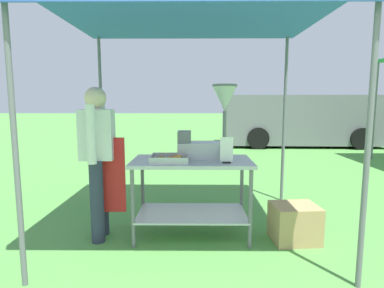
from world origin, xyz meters
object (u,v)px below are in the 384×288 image
donut_fryer (210,131)px  stall_canopy (192,18)px  van_grey (301,120)px  supply_crate (294,223)px  donut_tray (170,160)px  vendor (98,155)px  menu_sign (227,152)px  donut_cart (192,180)px

donut_fryer → stall_canopy: bearing=172.9°
stall_canopy → van_grey: stall_canopy is taller
donut_fryer → supply_crate: bearing=-13.0°
donut_fryer → supply_crate: (0.89, -0.20, -0.96)m
stall_canopy → supply_crate: size_ratio=5.76×
stall_canopy → donut_tray: size_ratio=7.36×
donut_tray → vendor: (-0.76, 0.07, 0.03)m
donut_tray → menu_sign: 0.58m
donut_cart → menu_sign: size_ratio=4.80×
donut_cart → vendor: (-0.98, -0.07, 0.28)m
menu_sign → stall_canopy: bearing=140.9°
stall_canopy → supply_crate: 2.40m
donut_tray → menu_sign: menu_sign is taller
donut_cart → menu_sign: 0.52m
donut_fryer → donut_tray: bearing=-152.6°
vendor → van_grey: size_ratio=0.31×
vendor → supply_crate: vendor is taller
stall_canopy → menu_sign: 1.44m
donut_fryer → supply_crate: donut_fryer is taller
supply_crate → van_grey: (2.57, 7.57, 0.68)m
vendor → menu_sign: bearing=-4.9°
van_grey → stall_canopy: bearing=-116.4°
donut_fryer → supply_crate: 1.32m
donut_fryer → menu_sign: size_ratio=3.02×
donut_fryer → van_grey: 8.14m
menu_sign → vendor: size_ratio=0.16×
supply_crate → donut_tray: bearing=-179.6°
menu_sign → van_grey: (3.30, 7.62, -0.08)m
donut_cart → donut_fryer: donut_fryer is taller
menu_sign → van_grey: 8.31m
vendor → van_grey: van_grey is taller
donut_tray → donut_cart: bearing=32.5°
stall_canopy → donut_fryer: size_ratio=3.58×
donut_cart → supply_crate: 1.17m
stall_canopy → donut_tray: bearing=-132.7°
donut_cart → supply_crate: size_ratio=2.56×
donut_cart → van_grey: bearing=63.9°
stall_canopy → supply_crate: (1.08, -0.23, -2.13)m
donut_tray → vendor: vendor is taller
donut_cart → stall_canopy: bearing=90.0°
supply_crate → stall_canopy: bearing=168.1°
vendor → supply_crate: size_ratio=3.25×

